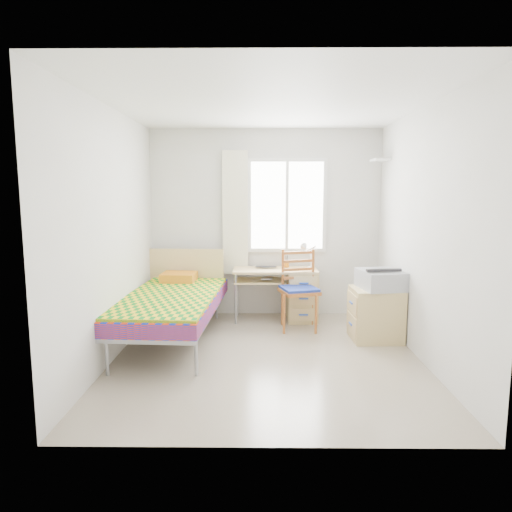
{
  "coord_description": "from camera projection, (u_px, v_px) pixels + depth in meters",
  "views": [
    {
      "loc": [
        -0.07,
        -4.66,
        1.73
      ],
      "look_at": [
        -0.12,
        0.55,
        1.0
      ],
      "focal_mm": 32.0,
      "sensor_mm": 36.0,
      "label": 1
    }
  ],
  "objects": [
    {
      "name": "cabinet",
      "position": [
        375.0,
        314.0,
        5.38
      ],
      "size": [
        0.59,
        0.52,
        0.62
      ],
      "rotation": [
        0.0,
        0.0,
        0.04
      ],
      "color": "tan",
      "rests_on": "floor"
    },
    {
      "name": "ceiling",
      "position": [
        268.0,
        104.0,
        4.49
      ],
      "size": [
        3.5,
        3.5,
        0.0
      ],
      "primitive_type": "plane",
      "rotation": [
        3.14,
        0.0,
        0.0
      ],
      "color": "white",
      "rests_on": "wall_back"
    },
    {
      "name": "wall_right",
      "position": [
        424.0,
        235.0,
        4.66
      ],
      "size": [
        0.0,
        3.5,
        3.5
      ],
      "primitive_type": "plane",
      "rotation": [
        1.57,
        0.0,
        -1.57
      ],
      "color": "silver",
      "rests_on": "ground"
    },
    {
      "name": "window",
      "position": [
        287.0,
        206.0,
        6.34
      ],
      "size": [
        1.1,
        0.04,
        1.3
      ],
      "color": "white",
      "rests_on": "wall_back"
    },
    {
      "name": "floating_shelf",
      "position": [
        380.0,
        160.0,
        5.93
      ],
      "size": [
        0.2,
        0.32,
        0.03
      ],
      "primitive_type": "cube",
      "color": "white",
      "rests_on": "wall_right"
    },
    {
      "name": "curtain",
      "position": [
        235.0,
        213.0,
        6.32
      ],
      "size": [
        0.35,
        0.05,
        1.7
      ],
      "primitive_type": "cube",
      "color": "white",
      "rests_on": "wall_back"
    },
    {
      "name": "book",
      "position": [
        262.0,
        278.0,
        6.14
      ],
      "size": [
        0.17,
        0.22,
        0.02
      ],
      "primitive_type": "imported",
      "rotation": [
        0.0,
        0.0,
        -0.13
      ],
      "color": "gray",
      "rests_on": "desk"
    },
    {
      "name": "desk",
      "position": [
        297.0,
        292.0,
        6.2
      ],
      "size": [
        1.13,
        0.53,
        0.71
      ],
      "rotation": [
        0.0,
        0.0,
        0.01
      ],
      "color": "tan",
      "rests_on": "floor"
    },
    {
      "name": "wall_back",
      "position": [
        265.0,
        223.0,
        6.4
      ],
      "size": [
        3.2,
        0.0,
        3.2
      ],
      "primitive_type": "plane",
      "rotation": [
        1.57,
        0.0,
        0.0
      ],
      "color": "silver",
      "rests_on": "ground"
    },
    {
      "name": "wall_left",
      "position": [
        112.0,
        235.0,
        4.69
      ],
      "size": [
        0.0,
        3.5,
        3.5
      ],
      "primitive_type": "plane",
      "rotation": [
        1.57,
        0.0,
        1.57
      ],
      "color": "silver",
      "rests_on": "ground"
    },
    {
      "name": "laptop",
      "position": [
        266.0,
        268.0,
        6.2
      ],
      "size": [
        0.3,
        0.21,
        0.02
      ],
      "primitive_type": "imported",
      "rotation": [
        0.0,
        0.0,
        -0.1
      ],
      "color": "black",
      "rests_on": "desk"
    },
    {
      "name": "chair",
      "position": [
        299.0,
        285.0,
        5.8
      ],
      "size": [
        0.54,
        0.54,
        1.01
      ],
      "rotation": [
        0.0,
        0.0,
        0.28
      ],
      "color": "#954D1C",
      "rests_on": "floor"
    },
    {
      "name": "printer",
      "position": [
        381.0,
        279.0,
        5.32
      ],
      "size": [
        0.53,
        0.59,
        0.23
      ],
      "rotation": [
        0.0,
        0.0,
        0.16
      ],
      "color": "#ABADB3",
      "rests_on": "cabinet"
    },
    {
      "name": "bed",
      "position": [
        172.0,
        301.0,
        5.35
      ],
      "size": [
        1.15,
        2.27,
        0.96
      ],
      "rotation": [
        0.0,
        0.0,
        -0.05
      ],
      "color": "#95979D",
      "rests_on": "floor"
    },
    {
      "name": "task_lamp",
      "position": [
        308.0,
        253.0,
        6.02
      ],
      "size": [
        0.21,
        0.31,
        0.37
      ],
      "rotation": [
        0.0,
        0.0,
        0.14
      ],
      "color": "white",
      "rests_on": "desk"
    },
    {
      "name": "pen_cup",
      "position": [
        286.0,
        264.0,
        6.29
      ],
      "size": [
        0.08,
        0.08,
        0.09
      ],
      "primitive_type": "cylinder",
      "rotation": [
        0.0,
        0.0,
        0.09
      ],
      "color": "orange",
      "rests_on": "desk"
    },
    {
      "name": "floor",
      "position": [
        267.0,
        356.0,
        4.85
      ],
      "size": [
        3.5,
        3.5,
        0.0
      ],
      "primitive_type": "plane",
      "color": "#BCAD93",
      "rests_on": "ground"
    }
  ]
}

